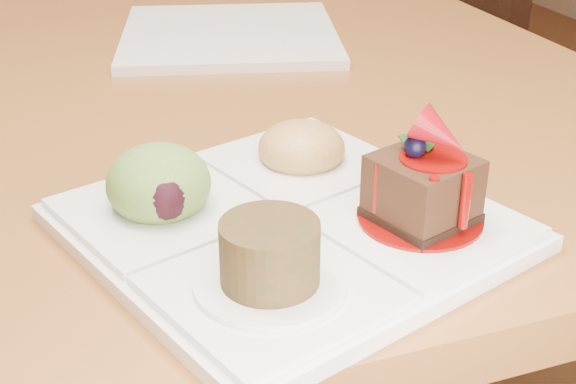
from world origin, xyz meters
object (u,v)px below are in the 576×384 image
object	(u,v)px
chair_right	(426,46)
second_plate	(230,35)
dining_table	(107,43)
sampler_plate	(282,208)

from	to	relation	value
chair_right	second_plate	bearing A→B (deg)	140.46
chair_right	dining_table	bearing A→B (deg)	118.18
dining_table	chair_right	xyz separation A→B (m)	(0.70, 0.24, -0.14)
dining_table	chair_right	bearing A→B (deg)	18.77
sampler_plate	second_plate	world-z (taller)	sampler_plate
sampler_plate	second_plate	xyz separation A→B (m)	(0.10, 0.48, -0.02)
chair_right	second_plate	size ratio (longest dim) A/B	3.56
dining_table	chair_right	distance (m)	0.75
second_plate	chair_right	bearing A→B (deg)	41.05
dining_table	second_plate	world-z (taller)	second_plate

